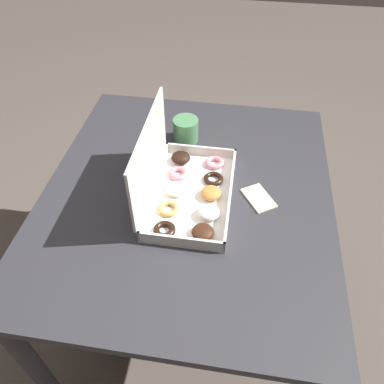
{
  "coord_description": "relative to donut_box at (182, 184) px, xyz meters",
  "views": [
    {
      "loc": [
        -0.85,
        -0.15,
        1.58
      ],
      "look_at": [
        -0.02,
        -0.02,
        0.73
      ],
      "focal_mm": 35.0,
      "sensor_mm": 36.0,
      "label": 1
    }
  ],
  "objects": [
    {
      "name": "ground_plane",
      "position": [
        0.02,
        -0.01,
        -0.76
      ],
      "size": [
        8.0,
        8.0,
        0.0
      ],
      "primitive_type": "plane",
      "color": "#564C44"
    },
    {
      "name": "dining_table",
      "position": [
        0.02,
        -0.01,
        -0.14
      ],
      "size": [
        1.08,
        0.94,
        0.71
      ],
      "color": "#2D2D33",
      "rests_on": "ground_plane"
    },
    {
      "name": "donut_box",
      "position": [
        0.0,
        0.0,
        0.0
      ],
      "size": [
        0.42,
        0.26,
        0.26
      ],
      "color": "white",
      "rests_on": "dining_table"
    },
    {
      "name": "coffee_mug",
      "position": [
        0.29,
        0.04,
        -0.0
      ],
      "size": [
        0.09,
        0.09,
        0.09
      ],
      "color": "#4C8456",
      "rests_on": "dining_table"
    },
    {
      "name": "paper_napkin",
      "position": [
        0.02,
        -0.25,
        -0.05
      ],
      "size": [
        0.14,
        0.12,
        0.01
      ],
      "color": "beige",
      "rests_on": "dining_table"
    }
  ]
}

